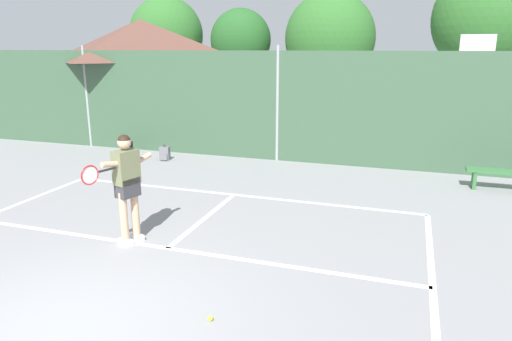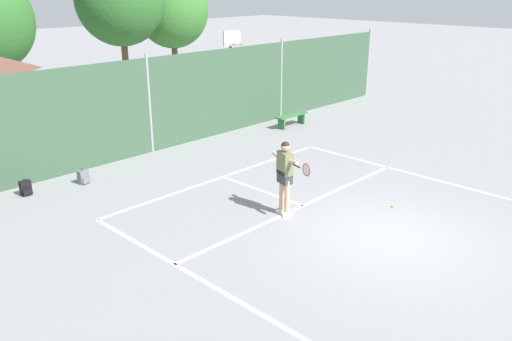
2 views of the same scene
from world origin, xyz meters
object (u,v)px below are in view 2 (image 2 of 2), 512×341
at_px(tennis_player, 285,172).
at_px(backpack_grey, 83,177).
at_px(courtside_bench, 292,117).
at_px(tennis_ball, 393,206).
at_px(basketball_hoop, 232,62).
at_px(backpack_black, 26,188).

height_order(tennis_player, backpack_grey, tennis_player).
bearing_deg(courtside_bench, tennis_ball, -121.26).
distance_m(basketball_hoop, courtside_bench, 3.46).
relative_size(basketball_hoop, tennis_player, 1.91).
distance_m(tennis_ball, courtside_bench, 8.17).
bearing_deg(tennis_ball, tennis_player, 142.51).
relative_size(tennis_player, courtside_bench, 1.16).
bearing_deg(tennis_ball, courtside_bench, 58.74).
bearing_deg(backpack_black, tennis_player, -56.00).
xyz_separation_m(basketball_hoop, backpack_grey, (-8.31, -2.65, -2.12)).
xyz_separation_m(tennis_ball, courtside_bench, (4.24, 6.98, 0.33)).
height_order(basketball_hoop, courtside_bench, basketball_hoop).
distance_m(basketball_hoop, tennis_player, 10.08).
height_order(tennis_player, courtside_bench, tennis_player).
height_order(basketball_hoop, backpack_black, basketball_hoop).
distance_m(backpack_black, courtside_bench, 10.37).
bearing_deg(tennis_player, tennis_ball, -37.49).
relative_size(backpack_grey, courtside_bench, 0.29).
bearing_deg(tennis_player, basketball_hoop, 53.83).
xyz_separation_m(tennis_player, tennis_ball, (2.23, -1.71, -1.08)).
bearing_deg(tennis_ball, backpack_black, 129.29).
bearing_deg(backpack_grey, backpack_black, 167.24).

